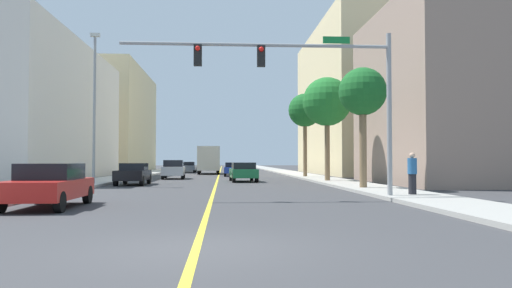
# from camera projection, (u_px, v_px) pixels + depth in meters

# --- Properties ---
(ground) EXTENTS (192.00, 192.00, 0.00)m
(ground) POSITION_uv_depth(u_px,v_px,m) (219.00, 175.00, 50.54)
(ground) COLOR #38383A
(sidewalk_left) EXTENTS (2.96, 168.00, 0.15)m
(sidewalk_left) POSITION_uv_depth(u_px,v_px,m) (138.00, 175.00, 50.00)
(sidewalk_left) COLOR beige
(sidewalk_left) RESTS_ON ground
(sidewalk_right) EXTENTS (2.96, 168.00, 0.15)m
(sidewalk_right) POSITION_uv_depth(u_px,v_px,m) (298.00, 174.00, 51.09)
(sidewalk_right) COLOR #9E9B93
(sidewalk_right) RESTS_ON ground
(lane_marking_center) EXTENTS (0.16, 144.00, 0.01)m
(lane_marking_center) POSITION_uv_depth(u_px,v_px,m) (219.00, 175.00, 50.54)
(lane_marking_center) COLOR yellow
(lane_marking_center) RESTS_ON ground
(building_left_near) EXTENTS (13.10, 24.98, 11.31)m
(building_left_near) POSITION_uv_depth(u_px,v_px,m) (7.00, 111.00, 40.96)
(building_left_near) COLOR silver
(building_left_near) RESTS_ON ground
(building_left_far) EXTENTS (17.46, 24.23, 14.51)m
(building_left_far) POSITION_uv_depth(u_px,v_px,m) (84.00, 121.00, 70.93)
(building_left_far) COLOR beige
(building_left_far) RESTS_ON ground
(building_right_near) EXTENTS (17.50, 14.24, 11.75)m
(building_right_near) POSITION_uv_depth(u_px,v_px,m) (508.00, 97.00, 33.33)
(building_right_near) COLOR gray
(building_right_near) RESTS_ON ground
(building_right_far) EXTENTS (10.46, 25.87, 16.73)m
(building_right_far) POSITION_uv_depth(u_px,v_px,m) (359.00, 102.00, 57.12)
(building_right_far) COLOR beige
(building_right_far) RESTS_ON ground
(traffic_signal_mast) EXTENTS (10.86, 0.36, 6.56)m
(traffic_signal_mast) POSITION_uv_depth(u_px,v_px,m) (308.00, 76.00, 19.63)
(traffic_signal_mast) COLOR gray
(traffic_signal_mast) RESTS_ON sidewalk_right
(street_lamp) EXTENTS (0.56, 0.28, 9.06)m
(street_lamp) POSITION_uv_depth(u_px,v_px,m) (94.00, 101.00, 29.41)
(street_lamp) COLOR gray
(street_lamp) RESTS_ON sidewalk_left
(palm_near) EXTENTS (2.50, 2.50, 6.25)m
(palm_near) POSITION_uv_depth(u_px,v_px,m) (363.00, 94.00, 25.58)
(palm_near) COLOR brown
(palm_near) RESTS_ON sidewalk_right
(palm_mid) EXTENTS (3.41, 3.41, 7.22)m
(palm_mid) POSITION_uv_depth(u_px,v_px,m) (327.00, 102.00, 34.29)
(palm_mid) COLOR brown
(palm_mid) RESTS_ON sidewalk_right
(palm_far) EXTENTS (2.92, 2.92, 7.26)m
(palm_far) POSITION_uv_depth(u_px,v_px,m) (305.00, 111.00, 42.99)
(palm_far) COLOR brown
(palm_far) RESTS_ON sidewalk_right
(car_red) EXTENTS (1.98, 4.26, 1.45)m
(car_red) POSITION_uv_depth(u_px,v_px,m) (49.00, 185.00, 16.08)
(car_red) COLOR red
(car_red) RESTS_ON ground
(car_silver) EXTENTS (1.95, 4.13, 1.56)m
(car_silver) POSITION_uv_depth(u_px,v_px,m) (174.00, 169.00, 40.73)
(car_silver) COLOR #BCBCC1
(car_silver) RESTS_ON ground
(car_blue) EXTENTS (1.89, 4.57, 1.34)m
(car_blue) POSITION_uv_depth(u_px,v_px,m) (234.00, 169.00, 47.85)
(car_blue) COLOR #1E389E
(car_blue) RESTS_ON ground
(car_green) EXTENTS (2.00, 4.39, 1.39)m
(car_green) POSITION_uv_depth(u_px,v_px,m) (243.00, 172.00, 35.47)
(car_green) COLOR #196638
(car_green) RESTS_ON ground
(car_black) EXTENTS (1.77, 4.03, 1.37)m
(car_black) POSITION_uv_depth(u_px,v_px,m) (133.00, 174.00, 30.91)
(car_black) COLOR black
(car_black) RESTS_ON ground
(car_gray) EXTENTS (1.93, 3.83, 1.34)m
(car_gray) POSITION_uv_depth(u_px,v_px,m) (188.00, 167.00, 62.21)
(car_gray) COLOR slate
(car_gray) RESTS_ON ground
(delivery_truck) EXTENTS (2.60, 8.32, 3.05)m
(delivery_truck) POSITION_uv_depth(u_px,v_px,m) (209.00, 159.00, 55.42)
(delivery_truck) COLOR #194799
(delivery_truck) RESTS_ON ground
(pedestrian) EXTENTS (0.38, 0.38, 1.72)m
(pedestrian) POSITION_uv_depth(u_px,v_px,m) (412.00, 173.00, 20.21)
(pedestrian) COLOR black
(pedestrian) RESTS_ON sidewalk_right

